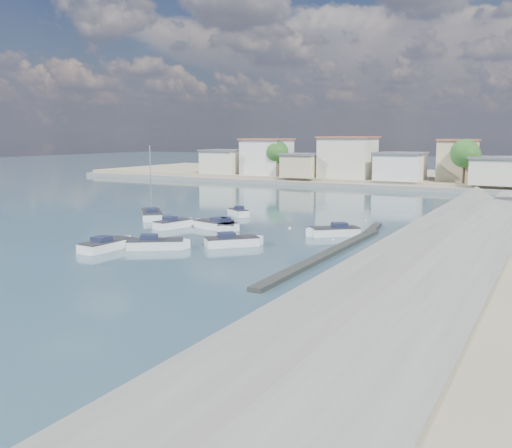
{
  "coord_description": "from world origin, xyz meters",
  "views": [
    {
      "loc": [
        24.01,
        -34.09,
        10.06
      ],
      "look_at": [
        -2.28,
        14.43,
        1.4
      ],
      "focal_mm": 40.0,
      "sensor_mm": 36.0,
      "label": 1
    }
  ],
  "objects_px": {
    "motorboat_h": "(158,244)",
    "sailboat": "(151,214)",
    "motorboat_d": "(332,232)",
    "motorboat_e": "(175,224)",
    "motorboat_g": "(226,227)",
    "motorboat_f": "(237,212)",
    "motorboat_a": "(108,245)",
    "motorboat_c": "(214,225)",
    "motorboat_b": "(235,242)"
  },
  "relations": [
    {
      "from": "motorboat_b",
      "to": "motorboat_h",
      "type": "xyz_separation_m",
      "value": [
        -5.33,
        -4.36,
        0.0
      ]
    },
    {
      "from": "motorboat_c",
      "to": "motorboat_h",
      "type": "distance_m",
      "value": 11.75
    },
    {
      "from": "motorboat_d",
      "to": "motorboat_e",
      "type": "relative_size",
      "value": 0.99
    },
    {
      "from": "motorboat_e",
      "to": "motorboat_f",
      "type": "xyz_separation_m",
      "value": [
        1.34,
        11.32,
        -0.0
      ]
    },
    {
      "from": "motorboat_d",
      "to": "motorboat_e",
      "type": "height_order",
      "value": "same"
    },
    {
      "from": "motorboat_c",
      "to": "sailboat",
      "type": "distance_m",
      "value": 11.68
    },
    {
      "from": "motorboat_a",
      "to": "motorboat_e",
      "type": "height_order",
      "value": "same"
    },
    {
      "from": "motorboat_h",
      "to": "sailboat",
      "type": "xyz_separation_m",
      "value": [
        -12.76,
        14.93,
        0.03
      ]
    },
    {
      "from": "motorboat_e",
      "to": "sailboat",
      "type": "height_order",
      "value": "sailboat"
    },
    {
      "from": "motorboat_c",
      "to": "motorboat_d",
      "type": "height_order",
      "value": "same"
    },
    {
      "from": "motorboat_g",
      "to": "motorboat_f",
      "type": "bearing_deg",
      "value": 114.19
    },
    {
      "from": "motorboat_e",
      "to": "motorboat_h",
      "type": "bearing_deg",
      "value": -60.67
    },
    {
      "from": "motorboat_a",
      "to": "motorboat_d",
      "type": "distance_m",
      "value": 21.95
    },
    {
      "from": "motorboat_f",
      "to": "motorboat_b",
      "type": "bearing_deg",
      "value": -60.47
    },
    {
      "from": "motorboat_f",
      "to": "motorboat_h",
      "type": "xyz_separation_m",
      "value": [
        4.44,
        -21.61,
        0.0
      ]
    },
    {
      "from": "motorboat_e",
      "to": "motorboat_g",
      "type": "distance_m",
      "value": 6.03
    },
    {
      "from": "motorboat_a",
      "to": "sailboat",
      "type": "distance_m",
      "value": 19.52
    },
    {
      "from": "motorboat_b",
      "to": "sailboat",
      "type": "bearing_deg",
      "value": 149.7
    },
    {
      "from": "motorboat_g",
      "to": "motorboat_h",
      "type": "xyz_separation_m",
      "value": [
        -0.15,
        -11.38,
        -0.0
      ]
    },
    {
      "from": "motorboat_f",
      "to": "motorboat_g",
      "type": "distance_m",
      "value": 11.21
    },
    {
      "from": "sailboat",
      "to": "motorboat_e",
      "type": "bearing_deg",
      "value": -33.61
    },
    {
      "from": "sailboat",
      "to": "motorboat_h",
      "type": "bearing_deg",
      "value": -49.48
    },
    {
      "from": "motorboat_h",
      "to": "motorboat_a",
      "type": "bearing_deg",
      "value": -147.48
    },
    {
      "from": "motorboat_c",
      "to": "motorboat_f",
      "type": "distance_m",
      "value": 10.37
    },
    {
      "from": "motorboat_d",
      "to": "motorboat_f",
      "type": "distance_m",
      "value": 17.57
    },
    {
      "from": "motorboat_a",
      "to": "motorboat_b",
      "type": "relative_size",
      "value": 1.19
    },
    {
      "from": "motorboat_h",
      "to": "sailboat",
      "type": "bearing_deg",
      "value": 130.52
    },
    {
      "from": "motorboat_a",
      "to": "motorboat_e",
      "type": "bearing_deg",
      "value": 99.32
    },
    {
      "from": "motorboat_a",
      "to": "motorboat_f",
      "type": "relative_size",
      "value": 1.54
    },
    {
      "from": "motorboat_f",
      "to": "sailboat",
      "type": "relative_size",
      "value": 0.41
    },
    {
      "from": "motorboat_f",
      "to": "motorboat_d",
      "type": "bearing_deg",
      "value": -26.72
    },
    {
      "from": "motorboat_c",
      "to": "motorboat_h",
      "type": "bearing_deg",
      "value": -82.43
    },
    {
      "from": "motorboat_h",
      "to": "sailboat",
      "type": "relative_size",
      "value": 0.58
    },
    {
      "from": "motorboat_c",
      "to": "motorboat_f",
      "type": "relative_size",
      "value": 1.59
    },
    {
      "from": "motorboat_h",
      "to": "motorboat_c",
      "type": "bearing_deg",
      "value": 97.57
    },
    {
      "from": "motorboat_b",
      "to": "motorboat_e",
      "type": "relative_size",
      "value": 0.96
    },
    {
      "from": "motorboat_c",
      "to": "motorboat_h",
      "type": "relative_size",
      "value": 1.13
    },
    {
      "from": "motorboat_f",
      "to": "sailboat",
      "type": "height_order",
      "value": "sailboat"
    },
    {
      "from": "motorboat_a",
      "to": "motorboat_c",
      "type": "distance_m",
      "value": 14.18
    },
    {
      "from": "motorboat_b",
      "to": "motorboat_a",
      "type": "bearing_deg",
      "value": -143.35
    },
    {
      "from": "motorboat_a",
      "to": "motorboat_c",
      "type": "relative_size",
      "value": 0.97
    },
    {
      "from": "motorboat_d",
      "to": "sailboat",
      "type": "relative_size",
      "value": 0.56
    },
    {
      "from": "motorboat_b",
      "to": "motorboat_f",
      "type": "distance_m",
      "value": 19.83
    },
    {
      "from": "motorboat_g",
      "to": "motorboat_d",
      "type": "bearing_deg",
      "value": 11.84
    },
    {
      "from": "sailboat",
      "to": "motorboat_a",
      "type": "bearing_deg",
      "value": -62.37
    },
    {
      "from": "motorboat_e",
      "to": "motorboat_h",
      "type": "relative_size",
      "value": 0.96
    },
    {
      "from": "motorboat_e",
      "to": "sailboat",
      "type": "relative_size",
      "value": 0.56
    },
    {
      "from": "motorboat_c",
      "to": "motorboat_b",
      "type": "bearing_deg",
      "value": -46.69
    },
    {
      "from": "motorboat_c",
      "to": "motorboat_e",
      "type": "xyz_separation_m",
      "value": [
        -4.23,
        -1.36,
        -0.0
      ]
    },
    {
      "from": "motorboat_a",
      "to": "motorboat_b",
      "type": "height_order",
      "value": "same"
    }
  ]
}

